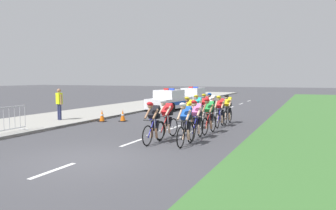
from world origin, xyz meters
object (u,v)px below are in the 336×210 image
(police_car_nearest, at_px, (170,101))
(traffic_cone_mid, at_px, (123,116))
(cyclist_sixth, at_px, (209,115))
(crowd_barrier_front, at_px, (4,120))
(cyclist_second, at_px, (186,123))
(cyclist_fourth, at_px, (196,119))
(cyclist_tenth, at_px, (228,108))
(spectator_closest, at_px, (59,102))
(traffic_cone_near, at_px, (102,116))
(cyclist_eleventh, at_px, (211,106))
(cyclist_third, at_px, (167,118))
(cyclist_eighth, at_px, (220,111))
(cyclist_fifth, at_px, (190,113))
(police_car_second, at_px, (194,97))
(cyclist_ninth, at_px, (205,107))
(cyclist_seventh, at_px, (197,109))
(cyclist_lead, at_px, (154,122))

(police_car_nearest, relative_size, traffic_cone_mid, 7.08)
(cyclist_sixth, height_order, crowd_barrier_front, cyclist_sixth)
(cyclist_second, xyz_separation_m, cyclist_fourth, (-0.06, 1.33, 0.00))
(cyclist_tenth, relative_size, spectator_closest, 1.03)
(police_car_nearest, bearing_deg, traffic_cone_near, -94.77)
(cyclist_eleventh, distance_m, police_car_nearest, 6.20)
(cyclist_third, bearing_deg, traffic_cone_mid, 139.61)
(cyclist_eighth, bearing_deg, cyclist_tenth, 86.96)
(cyclist_fifth, height_order, police_car_second, police_car_second)
(cyclist_eleventh, bearing_deg, police_car_nearest, 136.06)
(cyclist_eleventh, bearing_deg, traffic_cone_near, -146.21)
(police_car_nearest, bearing_deg, cyclist_tenth, -44.84)
(cyclist_fifth, relative_size, cyclist_eighth, 1.00)
(cyclist_second, xyz_separation_m, cyclist_sixth, (0.02, 2.75, 0.00))
(cyclist_ninth, height_order, police_car_nearest, police_car_nearest)
(cyclist_seventh, height_order, cyclist_eighth, same)
(traffic_cone_mid, bearing_deg, crowd_barrier_front, -108.83)
(police_car_nearest, xyz_separation_m, traffic_cone_near, (-0.64, -7.72, -0.37))
(cyclist_seventh, bearing_deg, cyclist_ninth, 90.03)
(police_car_nearest, bearing_deg, cyclist_seventh, -56.48)
(cyclist_ninth, relative_size, police_car_second, 0.38)
(cyclist_sixth, xyz_separation_m, cyclist_eighth, (-0.06, 2.04, 0.00))
(cyclist_eighth, bearing_deg, cyclist_ninth, 129.07)
(cyclist_fifth, bearing_deg, cyclist_fourth, -63.67)
(traffic_cone_near, bearing_deg, cyclist_tenth, 17.27)
(cyclist_seventh, xyz_separation_m, cyclist_eighth, (1.25, -0.30, 0.00))
(cyclist_second, relative_size, cyclist_fifth, 1.00)
(cyclist_fourth, bearing_deg, cyclist_ninth, 103.71)
(cyclist_eleventh, relative_size, crowd_barrier_front, 0.74)
(cyclist_ninth, relative_size, traffic_cone_near, 2.69)
(cyclist_third, distance_m, cyclist_eleventh, 6.45)
(cyclist_lead, relative_size, cyclist_eighth, 1.00)
(cyclist_seventh, distance_m, cyclist_ninth, 1.24)
(cyclist_fourth, xyz_separation_m, cyclist_seventh, (-1.22, 3.75, 0.00))
(cyclist_third, relative_size, cyclist_eighth, 1.00)
(cyclist_sixth, height_order, cyclist_eleventh, same)
(cyclist_tenth, bearing_deg, cyclist_eleventh, 132.27)
(cyclist_second, xyz_separation_m, police_car_nearest, (-5.73, 11.80, -0.11))
(police_car_second, bearing_deg, police_car_nearest, -90.01)
(cyclist_sixth, xyz_separation_m, cyclist_eleventh, (-1.29, 4.75, 0.00))
(cyclist_fifth, bearing_deg, cyclist_seventh, 96.73)
(cyclist_fifth, relative_size, cyclist_seventh, 1.00)
(cyclist_second, xyz_separation_m, cyclist_fifth, (-1.08, 3.39, 0.00))
(cyclist_second, distance_m, cyclist_ninth, 6.45)
(cyclist_eighth, bearing_deg, cyclist_fifth, -126.79)
(cyclist_lead, bearing_deg, cyclist_eleventh, 90.67)
(cyclist_third, relative_size, cyclist_seventh, 1.00)
(police_car_nearest, height_order, crowd_barrier_front, police_car_nearest)
(police_car_nearest, distance_m, traffic_cone_near, 7.75)
(cyclist_third, relative_size, cyclist_sixth, 1.00)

